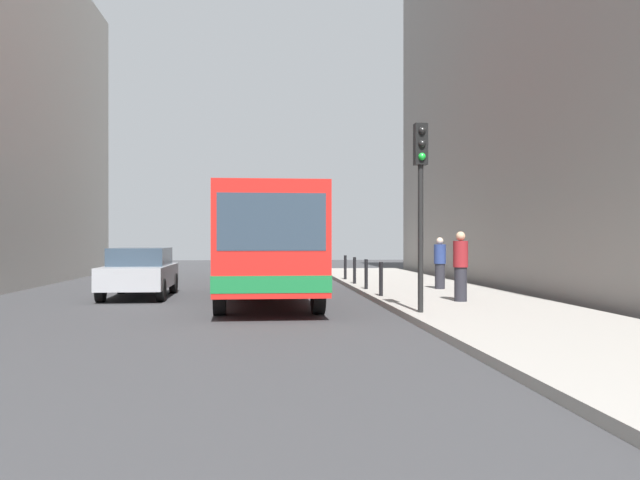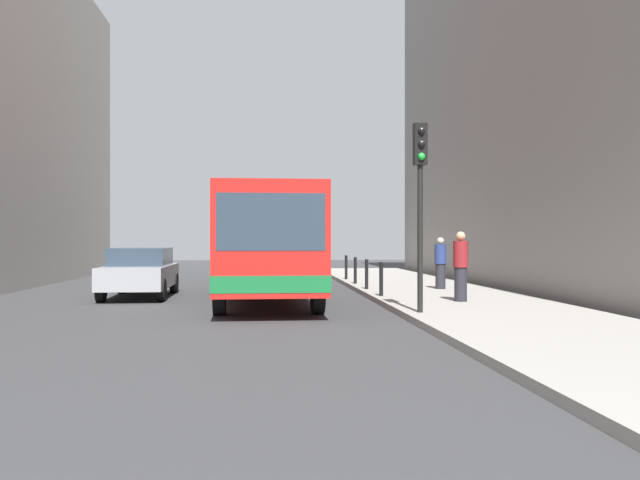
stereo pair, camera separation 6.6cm
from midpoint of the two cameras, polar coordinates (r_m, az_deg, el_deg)
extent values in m
plane|color=#38383A|center=(17.06, -5.22, -5.79)|extent=(80.00, 80.00, 0.00)
cube|color=#9E9991|center=(17.85, 12.47, -5.29)|extent=(4.40, 40.00, 0.15)
cube|color=gray|center=(24.88, 23.67, 16.47)|extent=(7.00, 32.00, 17.53)
cube|color=red|center=(19.52, -4.55, 0.09)|extent=(2.71, 11.04, 2.50)
cube|color=#197238|center=(19.54, -4.54, -2.69)|extent=(2.73, 11.07, 0.36)
cube|color=#2D3D4C|center=(14.04, -4.01, 1.54)|extent=(2.26, 0.10, 1.20)
cube|color=#2D3D4C|center=(20.02, -4.58, 1.10)|extent=(2.70, 9.45, 1.00)
cylinder|color=black|center=(15.74, -0.08, -4.45)|extent=(0.30, 1.01, 1.00)
cylinder|color=black|center=(15.67, -8.35, -4.47)|extent=(0.30, 1.01, 1.00)
cylinder|color=black|center=(23.50, -2.01, -2.96)|extent=(0.30, 1.01, 1.00)
cylinder|color=black|center=(23.45, -7.54, -2.97)|extent=(0.30, 1.01, 1.00)
cube|color=#A5A8AD|center=(20.95, -14.81, -2.95)|extent=(1.86, 4.42, 0.64)
cube|color=#2D3D4C|center=(21.07, -14.74, -1.35)|extent=(1.63, 2.48, 0.52)
cylinder|color=black|center=(19.37, -13.12, -4.14)|extent=(0.23, 0.64, 0.64)
cylinder|color=black|center=(19.65, -17.88, -4.08)|extent=(0.23, 0.64, 0.64)
cylinder|color=black|center=(22.34, -12.11, -3.58)|extent=(0.23, 0.64, 0.64)
cylinder|color=black|center=(22.58, -16.26, -3.54)|extent=(0.23, 0.64, 0.64)
cube|color=maroon|center=(28.56, -5.07, -2.15)|extent=(2.08, 4.51, 0.64)
cube|color=#2D3D4C|center=(28.69, -5.05, -0.98)|extent=(1.76, 2.56, 0.52)
cylinder|color=black|center=(27.03, -3.55, -2.95)|extent=(0.26, 0.65, 0.64)
cylinder|color=black|center=(27.15, -7.02, -2.94)|extent=(0.26, 0.65, 0.64)
cylinder|color=black|center=(30.02, -3.31, -2.65)|extent=(0.26, 0.65, 0.64)
cylinder|color=black|center=(30.13, -6.43, -2.64)|extent=(0.26, 0.65, 0.64)
cylinder|color=black|center=(14.84, 8.56, 0.11)|extent=(0.12, 0.12, 3.20)
cube|color=black|center=(14.98, 8.56, 7.97)|extent=(0.28, 0.24, 0.90)
sphere|color=black|center=(14.90, 8.68, 9.11)|extent=(0.16, 0.16, 0.16)
sphere|color=black|center=(14.86, 8.68, 8.04)|extent=(0.16, 0.16, 0.16)
sphere|color=green|center=(14.82, 8.68, 6.97)|extent=(0.16, 0.16, 0.16)
cylinder|color=black|center=(19.04, 5.28, -3.29)|extent=(0.11, 0.11, 0.95)
cylinder|color=black|center=(21.66, 4.04, -2.89)|extent=(0.11, 0.11, 0.95)
cylinder|color=black|center=(24.29, 3.07, -2.57)|extent=(0.11, 0.11, 0.95)
cylinder|color=black|center=(26.92, 2.29, -2.31)|extent=(0.11, 0.11, 0.95)
cylinder|color=#26262D|center=(17.69, 11.87, -3.67)|extent=(0.32, 0.32, 0.87)
cylinder|color=maroon|center=(17.66, 11.87, -1.17)|extent=(0.38, 0.38, 0.67)
sphere|color=tan|center=(17.66, 11.87, 0.32)|extent=(0.24, 0.24, 0.24)
cylinder|color=#26262D|center=(22.03, 10.20, -3.03)|extent=(0.32, 0.32, 0.81)
cylinder|color=navy|center=(22.00, 10.20, -1.17)|extent=(0.38, 0.38, 0.62)
sphere|color=beige|center=(21.99, 10.20, -0.07)|extent=(0.22, 0.22, 0.22)
camera|label=1|loc=(0.03, -89.89, 0.00)|focal=37.99mm
camera|label=2|loc=(0.03, 90.11, 0.00)|focal=37.99mm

